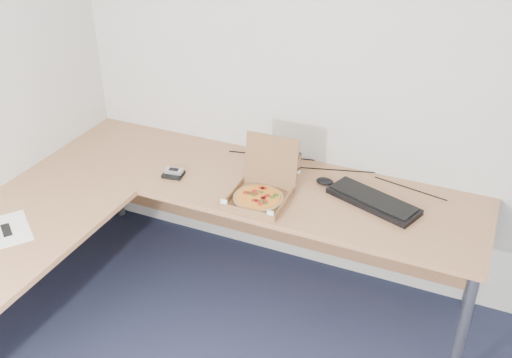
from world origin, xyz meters
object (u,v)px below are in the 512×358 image
at_px(pizza_box, 260,194).
at_px(keyboard, 373,201).
at_px(desk, 166,212).
at_px(wallet, 173,174).
at_px(drinking_glass, 295,163).

distance_m(pizza_box, keyboard, 0.59).
bearing_deg(desk, wallet, 113.29).
height_order(desk, wallet, wallet).
bearing_deg(keyboard, wallet, -150.91).
bearing_deg(drinking_glass, wallet, -152.36).
bearing_deg(wallet, drinking_glass, 19.34).
relative_size(pizza_box, drinking_glass, 2.98).
bearing_deg(wallet, pizza_box, -12.22).
bearing_deg(wallet, keyboard, 0.60).
bearing_deg(desk, drinking_glass, 51.57).
bearing_deg(pizza_box, desk, -150.88).
height_order(drinking_glass, keyboard, drinking_glass).
xyz_separation_m(drinking_glass, keyboard, (0.49, -0.15, -0.04)).
bearing_deg(keyboard, pizza_box, -139.08).
bearing_deg(keyboard, drinking_glass, -176.63).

